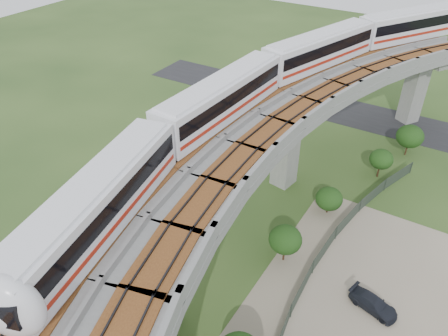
# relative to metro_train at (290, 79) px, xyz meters

# --- Properties ---
(ground) EXTENTS (160.00, 160.00, 0.00)m
(ground) POSITION_rel_metro_train_xyz_m (-1.09, -9.38, -12.31)
(ground) COLOR #2C481C
(ground) RESTS_ON ground
(dirt_lot) EXTENTS (18.00, 26.00, 0.04)m
(dirt_lot) POSITION_rel_metro_train_xyz_m (12.91, -11.38, -12.29)
(dirt_lot) COLOR gray
(dirt_lot) RESTS_ON ground
(asphalt_road) EXTENTS (60.00, 8.00, 0.03)m
(asphalt_road) POSITION_rel_metro_train_xyz_m (-1.09, 20.62, -12.29)
(asphalt_road) COLOR #232326
(asphalt_road) RESTS_ON ground
(viaduct) EXTENTS (19.58, 73.98, 11.40)m
(viaduct) POSITION_rel_metro_train_xyz_m (2.75, -9.38, -3.26)
(viaduct) COLOR #99968E
(viaduct) RESTS_ON ground
(metro_train) EXTENTS (15.78, 60.54, 3.64)m
(metro_train) POSITION_rel_metro_train_xyz_m (0.00, 0.00, 0.00)
(metro_train) COLOR white
(metro_train) RESTS_ON ground
(fence) EXTENTS (3.87, 38.73, 1.50)m
(fence) POSITION_rel_metro_train_xyz_m (8.66, -9.38, -11.56)
(fence) COLOR #2D382D
(fence) RESTS_ON ground
(tree_0) EXTENTS (3.09, 3.09, 3.82)m
(tree_0) POSITION_rel_metro_train_xyz_m (9.81, 13.55, -9.80)
(tree_0) COLOR #382314
(tree_0) RESTS_ON ground
(tree_1) EXTENTS (2.51, 2.51, 3.35)m
(tree_1) POSITION_rel_metro_train_xyz_m (8.22, 7.40, -10.03)
(tree_1) COLOR #382314
(tree_1) RESTS_ON ground
(tree_2) EXTENTS (2.61, 2.61, 2.82)m
(tree_2) POSITION_rel_metro_train_xyz_m (5.65, -1.26, -10.60)
(tree_2) COLOR #382314
(tree_2) RESTS_ON ground
(tree_3) EXTENTS (2.81, 2.81, 3.59)m
(tree_3) POSITION_rel_metro_train_xyz_m (4.67, -9.23, -9.92)
(tree_3) COLOR #382314
(tree_3) RESTS_ON ground
(car_dark) EXTENTS (4.08, 2.48, 1.10)m
(car_dark) POSITION_rel_metro_train_xyz_m (12.68, -10.29, -11.72)
(car_dark) COLOR black
(car_dark) RESTS_ON dirt_lot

